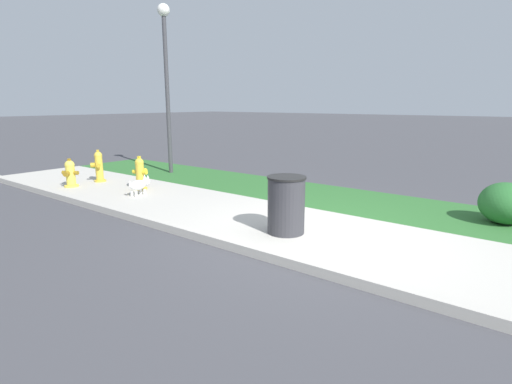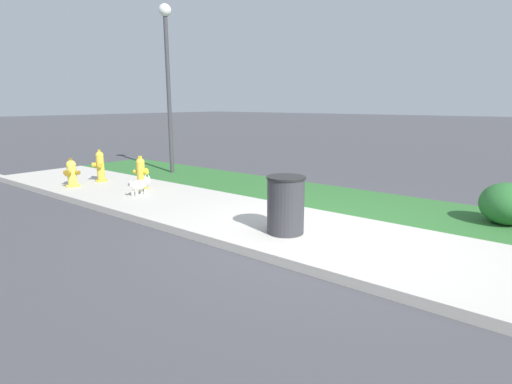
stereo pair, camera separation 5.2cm
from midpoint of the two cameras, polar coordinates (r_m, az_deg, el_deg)
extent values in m
plane|color=#424247|center=(6.00, 8.97, -5.97)|extent=(120.00, 120.00, 0.00)
cube|color=#BCB7AD|center=(6.00, 8.98, -5.92)|extent=(18.00, 2.37, 0.01)
cube|color=#2D662D|center=(7.95, 16.82, -1.68)|extent=(18.00, 2.10, 0.01)
cube|color=#BCB7AD|center=(4.97, 1.81, -9.06)|extent=(18.00, 0.16, 0.12)
cylinder|color=yellow|center=(10.11, -24.97, 0.77)|extent=(0.31, 0.31, 0.05)
cylinder|color=yellow|center=(10.07, -25.10, 2.20)|extent=(0.20, 0.20, 0.46)
sphere|color=yellow|center=(10.03, -25.22, 3.50)|extent=(0.21, 0.21, 0.21)
cube|color=olive|center=(10.02, -25.29, 4.20)|extent=(0.08, 0.08, 0.06)
cylinder|color=olive|center=(9.98, -24.43, 2.51)|extent=(0.12, 0.12, 0.09)
cylinder|color=olive|center=(10.14, -25.82, 2.52)|extent=(0.12, 0.12, 0.09)
cylinder|color=olive|center=(9.93, -25.60, 2.36)|extent=(0.15, 0.15, 0.12)
cylinder|color=gold|center=(10.50, -21.49, 1.48)|extent=(0.28, 0.28, 0.05)
cylinder|color=gold|center=(10.45, -21.63, 3.24)|extent=(0.18, 0.18, 0.60)
sphere|color=gold|center=(10.41, -21.77, 4.87)|extent=(0.19, 0.19, 0.19)
cube|color=#B29323|center=(10.40, -21.82, 5.48)|extent=(0.08, 0.08, 0.06)
cylinder|color=#B29323|center=(10.31, -21.70, 3.52)|extent=(0.12, 0.12, 0.09)
cylinder|color=#B29323|center=(10.57, -21.63, 3.74)|extent=(0.12, 0.12, 0.09)
cylinder|color=#B29323|center=(10.45, -22.43, 3.57)|extent=(0.16, 0.15, 0.12)
cylinder|color=gold|center=(9.26, -16.27, 0.46)|extent=(0.28, 0.28, 0.05)
cylinder|color=gold|center=(9.20, -16.39, 2.33)|extent=(0.18, 0.18, 0.56)
sphere|color=gold|center=(9.16, -16.49, 4.07)|extent=(0.19, 0.19, 0.19)
cube|color=yellow|center=(9.14, -16.54, 4.76)|extent=(0.07, 0.07, 0.06)
cylinder|color=yellow|center=(9.28, -17.06, 2.79)|extent=(0.11, 0.11, 0.09)
cylinder|color=yellow|center=(9.11, -15.75, 2.70)|extent=(0.11, 0.11, 0.09)
cylinder|color=yellow|center=(9.30, -15.87, 2.89)|extent=(0.14, 0.13, 0.12)
ellipsoid|color=white|center=(8.63, -16.68, 0.94)|extent=(0.27, 0.42, 0.21)
sphere|color=white|center=(8.79, -15.59, 1.45)|extent=(0.17, 0.17, 0.17)
sphere|color=black|center=(8.85, -15.22, 1.49)|extent=(0.03, 0.03, 0.03)
cone|color=white|center=(8.81, -15.81, 2.19)|extent=(0.07, 0.07, 0.08)
cone|color=white|center=(8.75, -15.37, 2.14)|extent=(0.07, 0.07, 0.08)
cylinder|color=white|center=(8.79, -16.30, 0.06)|extent=(0.06, 0.06, 0.12)
cylinder|color=white|center=(8.71, -15.77, -0.02)|extent=(0.06, 0.06, 0.12)
cylinder|color=white|center=(8.63, -17.47, -0.25)|extent=(0.06, 0.06, 0.12)
cylinder|color=white|center=(8.54, -16.93, -0.34)|extent=(0.06, 0.06, 0.12)
cylinder|color=white|center=(8.48, -17.74, 1.09)|extent=(0.05, 0.05, 0.12)
cylinder|color=#3D3D42|center=(11.20, -12.66, 13.15)|extent=(0.11, 0.11, 4.11)
sphere|color=silver|center=(11.43, -13.23, 23.99)|extent=(0.32, 0.32, 0.32)
cylinder|color=#333338|center=(5.87, 4.08, -2.03)|extent=(0.55, 0.55, 0.83)
cylinder|color=black|center=(5.78, 4.14, 2.09)|extent=(0.57, 0.57, 0.03)
ellipsoid|color=#28662D|center=(7.48, 31.88, -1.37)|extent=(0.78, 0.78, 0.67)
camera|label=1|loc=(0.03, -90.22, -0.05)|focal=28.00mm
camera|label=2|loc=(0.03, 89.78, 0.05)|focal=28.00mm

